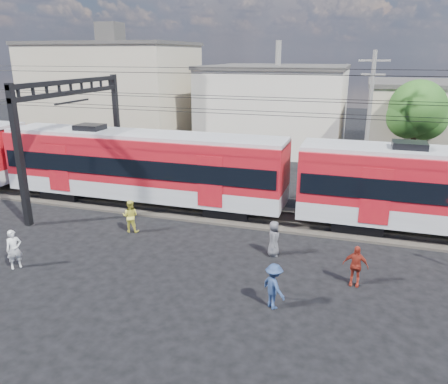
{
  "coord_description": "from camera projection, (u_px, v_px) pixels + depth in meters",
  "views": [
    {
      "loc": [
        5.63,
        -13.14,
        8.29
      ],
      "look_at": [
        -0.11,
        5.0,
        2.24
      ],
      "focal_mm": 35.0,
      "sensor_mm": 36.0,
      "label": 1
    }
  ],
  "objects": [
    {
      "name": "utility_pole_mid",
      "position": [
        369.0,
        118.0,
        26.6
      ],
      "size": [
        1.8,
        0.24,
        8.5
      ],
      "color": "slate",
      "rests_on": "ground"
    },
    {
      "name": "rail_far",
      "position": [
        246.0,
        208.0,
        23.96
      ],
      "size": [
        70.0,
        0.12,
        0.12
      ],
      "primitive_type": "cube",
      "color": "#59544C",
      "rests_on": "track_bed"
    },
    {
      "name": "pedestrian_b",
      "position": [
        130.0,
        216.0,
        21.04
      ],
      "size": [
        0.87,
        0.72,
        1.61
      ],
      "primitive_type": "imported",
      "rotation": [
        0.0,
        0.0,
        3.3
      ],
      "color": "#D5CD42",
      "rests_on": "ground"
    },
    {
      "name": "tree_near",
      "position": [
        420.0,
        112.0,
        28.46
      ],
      "size": [
        3.82,
        3.64,
        6.72
      ],
      "color": "#382619",
      "rests_on": "ground"
    },
    {
      "name": "building_west",
      "position": [
        115.0,
        94.0,
        41.35
      ],
      "size": [
        14.28,
        10.2,
        9.3
      ],
      "color": "tan",
      "rests_on": "ground"
    },
    {
      "name": "catenary",
      "position": [
        94.0,
        113.0,
        24.26
      ],
      "size": [
        70.0,
        9.3,
        7.52
      ],
      "color": "black",
      "rests_on": "ground"
    },
    {
      "name": "commuter_train",
      "position": [
        146.0,
        165.0,
        24.22
      ],
      "size": [
        50.3,
        3.08,
        4.17
      ],
      "color": "black",
      "rests_on": "ground"
    },
    {
      "name": "building_midwest",
      "position": [
        276.0,
        106.0,
        40.07
      ],
      "size": [
        12.24,
        12.24,
        7.3
      ],
      "color": "#BEB5A6",
      "rests_on": "ground"
    },
    {
      "name": "rail_near",
      "position": [
        239.0,
        217.0,
        22.6
      ],
      "size": [
        70.0,
        0.12,
        0.12
      ],
      "primitive_type": "cube",
      "color": "#59544C",
      "rests_on": "track_bed"
    },
    {
      "name": "pedestrian_d",
      "position": [
        355.0,
        266.0,
        16.14
      ],
      "size": [
        0.96,
        0.47,
        1.59
      ],
      "primitive_type": "imported",
      "rotation": [
        0.0,
        0.0,
        -0.09
      ],
      "color": "maroon",
      "rests_on": "ground"
    },
    {
      "name": "track_bed",
      "position": [
        243.0,
        215.0,
        23.32
      ],
      "size": [
        70.0,
        3.4,
        0.12
      ],
      "primitive_type": "cube",
      "color": "#2D2823",
      "rests_on": "ground"
    },
    {
      "name": "ground",
      "position": [
        186.0,
        289.0,
        16.07
      ],
      "size": [
        120.0,
        120.0,
        0.0
      ],
      "primitive_type": "plane",
      "color": "black",
      "rests_on": "ground"
    },
    {
      "name": "pedestrian_c",
      "position": [
        274.0,
        286.0,
        14.69
      ],
      "size": [
        1.18,
        1.14,
        1.62
      ],
      "primitive_type": "imported",
      "rotation": [
        0.0,
        0.0,
        2.42
      ],
      "color": "navy",
      "rests_on": "ground"
    },
    {
      "name": "pedestrian_e",
      "position": [
        274.0,
        238.0,
        18.55
      ],
      "size": [
        0.59,
        0.82,
        1.56
      ],
      "primitive_type": "imported",
      "rotation": [
        0.0,
        0.0,
        1.69
      ],
      "color": "#4B4A4F",
      "rests_on": "ground"
    },
    {
      "name": "pedestrian_a",
      "position": [
        14.0,
        249.0,
        17.46
      ],
      "size": [
        0.66,
        0.7,
        1.62
      ],
      "primitive_type": "imported",
      "rotation": [
        0.0,
        0.0,
        0.95
      ],
      "color": "silver",
      "rests_on": "ground"
    }
  ]
}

